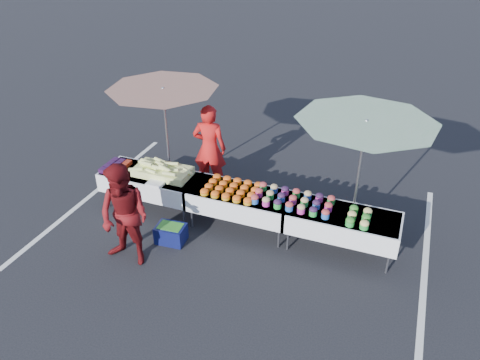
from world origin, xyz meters
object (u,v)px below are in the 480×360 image
(table_left, at_px, (151,181))
(table_right, at_px, (342,222))
(customer, at_px, (125,216))
(umbrella_left, at_px, (163,97))
(vendor, at_px, (210,148))
(storage_bin, at_px, (171,233))
(umbrella_right, at_px, (365,132))
(table_center, at_px, (240,200))

(table_left, bearing_deg, table_right, 0.00)
(customer, bearing_deg, table_left, 110.62)
(umbrella_left, bearing_deg, table_right, -12.37)
(table_right, relative_size, umbrella_left, 0.73)
(table_left, relative_size, table_right, 1.00)
(vendor, bearing_deg, table_left, 45.95)
(table_right, height_order, storage_bin, table_right)
(customer, bearing_deg, storage_bin, 64.89)
(table_left, xyz_separation_m, table_right, (3.60, 0.00, 0.00))
(vendor, bearing_deg, umbrella_right, 158.24)
(vendor, bearing_deg, table_right, 150.42)
(umbrella_right, height_order, storage_bin, umbrella_right)
(table_center, height_order, umbrella_left, umbrella_left)
(umbrella_left, xyz_separation_m, umbrella_right, (3.76, -0.40, 0.10))
(table_center, height_order, table_right, same)
(table_center, xyz_separation_m, umbrella_right, (1.91, 0.40, 1.47))
(table_center, distance_m, customer, 2.04)
(table_center, height_order, vendor, vendor)
(umbrella_right, bearing_deg, vendor, 167.42)
(umbrella_left, distance_m, storage_bin, 2.56)
(table_left, relative_size, table_center, 1.00)
(table_left, bearing_deg, customer, -73.45)
(vendor, xyz_separation_m, storage_bin, (0.09, -1.88, -0.74))
(umbrella_left, height_order, umbrella_right, umbrella_right)
(customer, height_order, umbrella_left, umbrella_left)
(vendor, distance_m, customer, 2.58)
(vendor, height_order, customer, vendor)
(table_center, distance_m, storage_bin, 1.33)
(table_left, bearing_deg, umbrella_left, 93.52)
(customer, height_order, storage_bin, customer)
(table_left, height_order, storage_bin, table_left)
(umbrella_left, xyz_separation_m, storage_bin, (0.88, -1.61, -1.79))
(vendor, bearing_deg, umbrella_left, 9.24)
(umbrella_left, relative_size, storage_bin, 4.88)
(table_right, bearing_deg, table_center, 180.00)
(vendor, height_order, umbrella_right, umbrella_right)
(table_left, distance_m, customer, 1.59)
(table_left, distance_m, vendor, 1.34)
(table_left, height_order, table_center, same)
(umbrella_right, bearing_deg, customer, -149.82)
(table_center, xyz_separation_m, storage_bin, (-0.97, -0.81, -0.41))
(storage_bin, bearing_deg, umbrella_right, 18.54)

